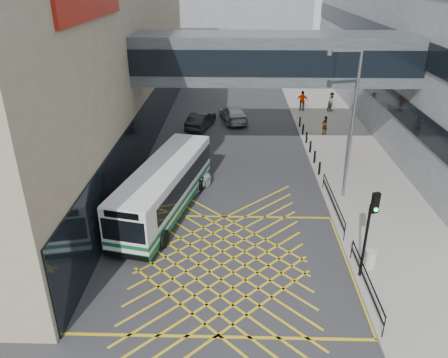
# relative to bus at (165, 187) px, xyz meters

# --- Properties ---
(ground) EXTENTS (120.00, 120.00, 0.00)m
(ground) POSITION_rel_bus_xyz_m (3.35, -5.09, -1.57)
(ground) COLOR #333335
(skybridge) EXTENTS (20.00, 4.10, 3.00)m
(skybridge) POSITION_rel_bus_xyz_m (6.35, 6.91, 5.93)
(skybridge) COLOR #3D4247
(skybridge) RESTS_ON ground
(pavement) EXTENTS (6.00, 54.00, 0.16)m
(pavement) POSITION_rel_bus_xyz_m (12.35, 9.91, -1.49)
(pavement) COLOR gray
(pavement) RESTS_ON ground
(box_junction) EXTENTS (12.00, 9.00, 0.01)m
(box_junction) POSITION_rel_bus_xyz_m (3.35, -5.09, -1.56)
(box_junction) COLOR gold
(box_junction) RESTS_ON ground
(bus) EXTENTS (4.61, 10.69, 2.92)m
(bus) POSITION_rel_bus_xyz_m (0.00, 0.00, 0.00)
(bus) COLOR white
(bus) RESTS_ON ground
(car_white) EXTENTS (3.63, 5.00, 1.47)m
(car_white) POSITION_rel_bus_xyz_m (0.91, 2.19, -0.83)
(car_white) COLOR silver
(car_white) RESTS_ON ground
(car_dark) EXTENTS (2.88, 4.83, 1.42)m
(car_dark) POSITION_rel_bus_xyz_m (0.88, 14.85, -0.86)
(car_dark) COLOR black
(car_dark) RESTS_ON ground
(car_silver) EXTENTS (3.02, 5.14, 1.50)m
(car_silver) POSITION_rel_bus_xyz_m (3.74, 16.83, -0.82)
(car_silver) COLOR #94959C
(car_silver) RESTS_ON ground
(traffic_light) EXTENTS (0.34, 0.51, 4.30)m
(traffic_light) POSITION_rel_bus_xyz_m (9.64, -6.02, 1.39)
(traffic_light) COLOR black
(traffic_light) RESTS_ON pavement
(street_lamp) EXTENTS (1.98, 0.40, 8.69)m
(street_lamp) POSITION_rel_bus_xyz_m (10.35, 1.81, 3.54)
(street_lamp) COLOR slate
(street_lamp) RESTS_ON pavement
(litter_bin) EXTENTS (0.49, 0.49, 0.85)m
(litter_bin) POSITION_rel_bus_xyz_m (10.22, -5.28, -0.98)
(litter_bin) COLOR #ADA89E
(litter_bin) RESTS_ON pavement
(kerb_railings) EXTENTS (0.05, 12.54, 1.00)m
(kerb_railings) POSITION_rel_bus_xyz_m (9.50, -3.31, -0.69)
(kerb_railings) COLOR black
(kerb_railings) RESTS_ON pavement
(bollards) EXTENTS (0.14, 10.14, 0.90)m
(bollards) POSITION_rel_bus_xyz_m (9.60, 9.91, -0.96)
(bollards) COLOR black
(bollards) RESTS_ON pavement
(pedestrian_a) EXTENTS (0.76, 0.72, 1.55)m
(pedestrian_a) POSITION_rel_bus_xyz_m (11.40, 13.05, -0.63)
(pedestrian_a) COLOR gray
(pedestrian_a) RESTS_ON pavement
(pedestrian_b) EXTENTS (1.01, 0.98, 1.82)m
(pedestrian_b) POSITION_rel_bus_xyz_m (13.29, 19.84, -0.49)
(pedestrian_b) COLOR gray
(pedestrian_b) RESTS_ON pavement
(pedestrian_c) EXTENTS (1.24, 0.81, 1.92)m
(pedestrian_c) POSITION_rel_bus_xyz_m (10.47, 19.98, -0.44)
(pedestrian_c) COLOR gray
(pedestrian_c) RESTS_ON pavement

